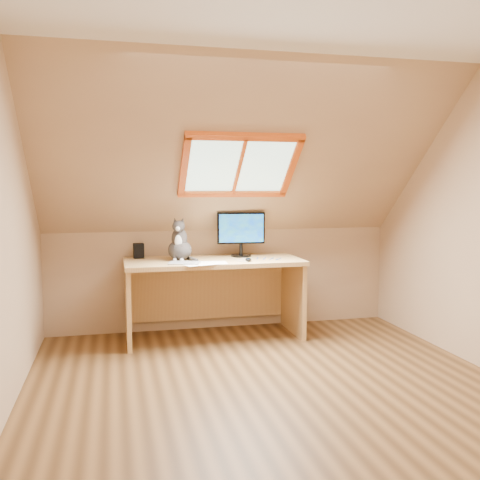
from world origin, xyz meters
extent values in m
plane|color=brown|center=(0.00, 0.00, 0.00)|extent=(3.50, 3.50, 0.00)
cube|color=tan|center=(0.00, -1.75, 1.20)|extent=(3.50, 0.02, 2.40)
cube|color=tan|center=(-1.75, 0.00, 1.20)|extent=(0.02, 3.50, 2.40)
cube|color=tan|center=(0.00, 1.75, 0.50)|extent=(3.50, 0.02, 1.00)
cube|color=silver|center=(0.00, -0.78, 2.40)|extent=(3.50, 1.95, 0.02)
cube|color=tan|center=(0.00, 0.97, 1.70)|extent=(3.50, 1.56, 1.41)
cube|color=#B2E0CC|center=(0.00, 1.05, 1.63)|extent=(0.90, 0.53, 0.48)
cube|color=#D14813|center=(0.00, 1.05, 1.63)|extent=(1.02, 0.64, 0.59)
cube|color=tan|center=(-0.17, 1.38, 0.73)|extent=(1.66, 0.72, 0.04)
cube|color=tan|center=(-0.97, 1.38, 0.36)|extent=(0.04, 0.65, 0.71)
cube|color=tan|center=(0.63, 1.38, 0.36)|extent=(0.04, 0.65, 0.71)
cube|color=tan|center=(-0.17, 1.71, 0.36)|extent=(1.56, 0.03, 0.50)
cylinder|color=black|center=(0.13, 1.52, 0.76)|extent=(0.20, 0.20, 0.02)
cylinder|color=black|center=(0.13, 1.52, 0.83)|extent=(0.03, 0.03, 0.11)
cube|color=black|center=(0.13, 1.52, 1.04)|extent=(0.47, 0.07, 0.31)
cube|color=#0015CF|center=(0.13, 1.49, 1.04)|extent=(0.43, 0.04, 0.27)
ellipsoid|color=#403A38|center=(-0.48, 1.40, 0.85)|extent=(0.28, 0.31, 0.19)
ellipsoid|color=#403A38|center=(-0.49, 1.39, 0.96)|extent=(0.18, 0.18, 0.21)
ellipsoid|color=silver|center=(-0.50, 1.32, 0.94)|extent=(0.08, 0.06, 0.12)
ellipsoid|color=#403A38|center=(-0.50, 1.34, 1.08)|extent=(0.14, 0.13, 0.11)
sphere|color=silver|center=(-0.51, 1.29, 1.06)|extent=(0.04, 0.04, 0.04)
cone|color=#403A38|center=(-0.53, 1.37, 1.13)|extent=(0.06, 0.06, 0.07)
cone|color=#403A38|center=(-0.46, 1.35, 1.13)|extent=(0.06, 0.06, 0.07)
cube|color=black|center=(-0.85, 1.63, 0.83)|extent=(0.10, 0.10, 0.14)
cube|color=#B2B2B7|center=(-0.47, 1.16, 0.76)|extent=(0.32, 0.26, 0.01)
ellipsoid|color=black|center=(0.12, 1.17, 0.77)|extent=(0.09, 0.12, 0.03)
cube|color=white|center=(-0.25, 1.12, 0.76)|extent=(0.33, 0.27, 0.00)
cube|color=white|center=(-0.25, 1.12, 0.76)|extent=(0.32, 0.24, 0.00)
cube|color=white|center=(-0.25, 1.12, 0.76)|extent=(0.35, 0.30, 0.00)
camera|label=1|loc=(-1.08, -3.54, 1.44)|focal=40.00mm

